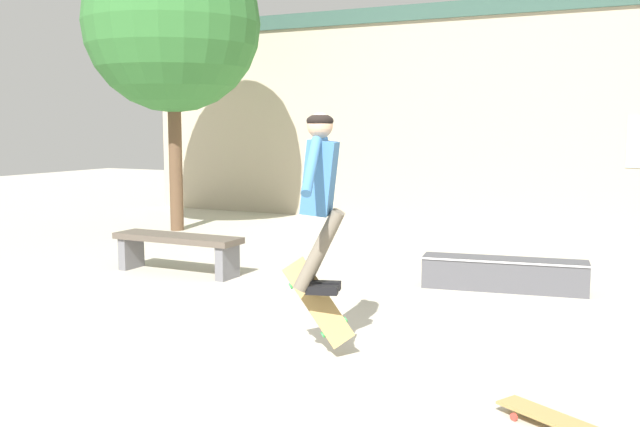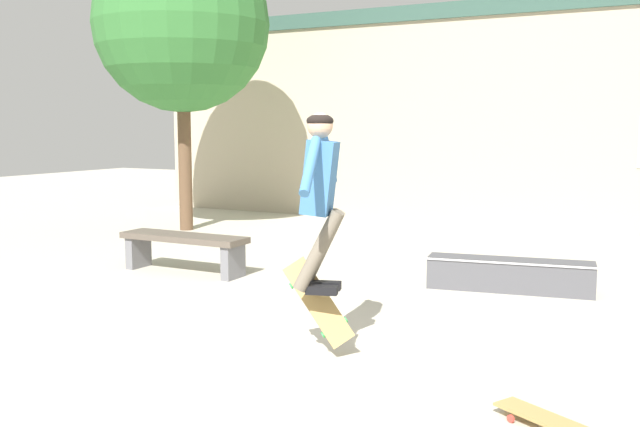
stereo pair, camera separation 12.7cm
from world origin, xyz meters
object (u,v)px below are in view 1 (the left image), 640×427
object	(u,v)px
skater	(320,186)
skateboard_flipping	(318,302)
skate_ledge	(504,274)
tree_left	(172,24)
park_bench	(177,245)
skateboard_resting	(558,420)

from	to	relation	value
skater	skateboard_flipping	world-z (taller)	skater
skate_ledge	skater	xyz separation A→B (m)	(-0.83, -3.22, 1.26)
skate_ledge	tree_left	bearing A→B (deg)	151.88
park_bench	skater	xyz separation A→B (m)	(3.23, -2.26, 1.08)
park_bench	skate_ledge	xyz separation A→B (m)	(4.06, 0.96, -0.18)
tree_left	skateboard_resting	distance (m)	10.41
tree_left	skate_ledge	xyz separation A→B (m)	(6.51, -2.17, -3.56)
skateboard_resting	skateboard_flipping	bearing A→B (deg)	10.17
skateboard_flipping	skate_ledge	bearing A→B (deg)	72.99
skater	tree_left	bearing A→B (deg)	119.22
skateboard_flipping	skateboard_resting	size ratio (longest dim) A/B	0.88
skateboard_flipping	skater	bearing A→B (deg)	-54.02
tree_left	skateboard_resting	xyz separation A→B (m)	(7.68, -5.98, -3.68)
park_bench	skateboard_resting	distance (m)	5.97
park_bench	skate_ledge	distance (m)	4.18
tree_left	skateboard_flipping	world-z (taller)	tree_left
skate_ledge	skateboard_flipping	world-z (taller)	skateboard_flipping
park_bench	tree_left	bearing A→B (deg)	127.58
skateboard_resting	park_bench	bearing A→B (deg)	-0.56
tree_left	park_bench	bearing A→B (deg)	-52.03
tree_left	skater	distance (m)	8.16
skater	skateboard_resting	xyz separation A→B (m)	(2.00, -0.59, -1.39)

